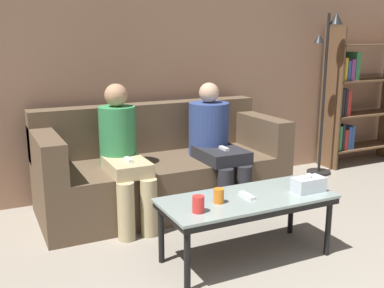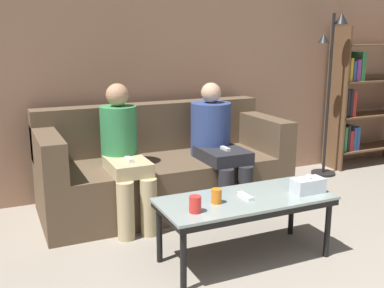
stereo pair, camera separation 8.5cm
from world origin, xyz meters
The scene contains 11 objects.
wall_back centered at (0.00, 3.44, 1.30)m, with size 12.00×0.06×2.60m.
couch centered at (0.00, 2.93, 0.33)m, with size 2.13×0.89×0.89m.
coffee_table centered at (0.13, 1.73, 0.40)m, with size 1.17×0.50×0.44m.
cup_near_left centered at (-0.09, 1.72, 0.49)m, with size 0.07×0.07×0.09m.
cup_near_right centered at (-0.28, 1.63, 0.49)m, with size 0.07×0.07×0.10m.
tissue_box centered at (0.57, 1.64, 0.49)m, with size 0.22×0.12×0.13m.
game_remote centered at (0.13, 1.73, 0.45)m, with size 0.04×0.15×0.02m.
bookshelf centered at (2.55, 3.21, 0.77)m, with size 1.01×0.32×1.59m.
standing_lamp centered at (1.96, 3.07, 1.06)m, with size 0.31×0.26×1.73m.
seated_person_left_end centered at (-0.42, 2.69, 0.59)m, with size 0.31×0.66×1.12m.
seated_person_mid_left centered at (0.42, 2.71, 0.60)m, with size 0.36×0.70×1.09m.
Camera 2 is at (-1.35, -0.67, 1.47)m, focal length 42.00 mm.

